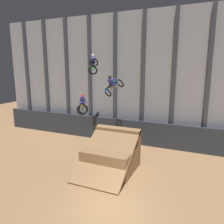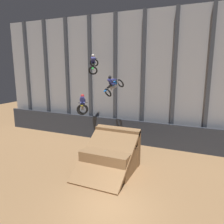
{
  "view_description": "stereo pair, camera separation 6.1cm",
  "coord_description": "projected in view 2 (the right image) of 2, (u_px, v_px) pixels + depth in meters",
  "views": [
    {
      "loc": [
        3.72,
        -8.37,
        6.58
      ],
      "look_at": [
        -2.41,
        5.7,
        3.39
      ],
      "focal_mm": 35.0,
      "sensor_mm": 36.0,
      "label": 1
    },
    {
      "loc": [
        3.77,
        -8.34,
        6.58
      ],
      "look_at": [
        -2.41,
        5.7,
        3.39
      ],
      "focal_mm": 35.0,
      "sensor_mm": 36.0,
      "label": 2
    }
  ],
  "objects": [
    {
      "name": "rider_bike_center_air",
      "position": [
        83.0,
        106.0,
        15.19
      ],
      "size": [
        1.4,
        1.77,
        1.56
      ],
      "rotation": [
        -0.17,
        0.0,
        0.49
      ],
      "color": "black"
    },
    {
      "name": "dirt_ramp",
      "position": [
        112.0,
        155.0,
        14.26
      ],
      "size": [
        3.16,
        4.12,
        2.63
      ],
      "color": "#966F48",
      "rests_on": "ground_plane"
    },
    {
      "name": "arena_back_wall",
      "position": [
        159.0,
        80.0,
        17.93
      ],
      "size": [
        32.0,
        0.4,
        11.09
      ],
      "color": "#A3A8B2",
      "rests_on": "ground_plane"
    },
    {
      "name": "rider_bike_right_air",
      "position": [
        113.0,
        85.0,
        16.94
      ],
      "size": [
        1.44,
        1.82,
        1.69
      ],
      "rotation": [
        0.49,
        0.0,
        -0.5
      ],
      "color": "black"
    },
    {
      "name": "ground_plane",
      "position": [
        110.0,
        209.0,
        10.3
      ],
      "size": [
        60.0,
        60.0,
        0.0
      ],
      "primitive_type": "plane",
      "color": "#9E754C"
    },
    {
      "name": "lower_barrier",
      "position": [
        154.0,
        135.0,
        18.12
      ],
      "size": [
        31.36,
        0.2,
        2.07
      ],
      "color": "#2D333D",
      "rests_on": "ground_plane"
    },
    {
      "name": "rider_bike_left_air",
      "position": [
        93.0,
        64.0,
        17.73
      ],
      "size": [
        1.34,
        1.86,
        1.69
      ],
      "rotation": [
        0.46,
        0.0,
        0.41
      ],
      "color": "black"
    }
  ]
}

